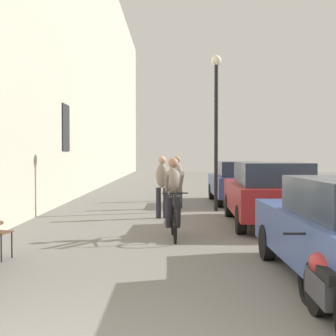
% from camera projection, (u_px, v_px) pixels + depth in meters
% --- Properties ---
extents(building_facade_left, '(0.54, 68.00, 13.20)m').
position_uv_depth(building_facade_left, '(60.00, 24.00, 17.25)').
color(building_facade_left, '#B7AD99').
rests_on(building_facade_left, ground_plane).
extents(cyclist_on_bicycle, '(0.52, 1.76, 1.74)m').
position_uv_depth(cyclist_on_bicycle, '(173.00, 200.00, 10.00)').
color(cyclist_on_bicycle, black).
rests_on(cyclist_on_bicycle, ground_plane).
extents(pedestrian_near, '(0.35, 0.26, 1.74)m').
position_uv_depth(pedestrian_near, '(162.00, 183.00, 13.06)').
color(pedestrian_near, '#26262D').
rests_on(pedestrian_near, ground_plane).
extents(pedestrian_mid, '(0.36, 0.27, 1.73)m').
position_uv_depth(pedestrian_mid, '(177.00, 179.00, 15.48)').
color(pedestrian_mid, '#26262D').
rests_on(pedestrian_mid, ground_plane).
extents(pedestrian_far, '(0.36, 0.26, 1.67)m').
position_uv_depth(pedestrian_far, '(174.00, 177.00, 17.91)').
color(pedestrian_far, '#26262D').
rests_on(pedestrian_far, ground_plane).
extents(street_lamp, '(0.32, 0.32, 4.90)m').
position_uv_depth(street_lamp, '(216.00, 112.00, 14.72)').
color(street_lamp, black).
rests_on(street_lamp, ground_plane).
extents(parked_car_second, '(2.01, 4.52, 1.59)m').
position_uv_depth(parked_car_second, '(268.00, 193.00, 11.74)').
color(parked_car_second, maroon).
rests_on(parked_car_second, ground_plane).
extents(parked_car_third, '(1.83, 4.31, 1.53)m').
position_uv_depth(parked_car_third, '(238.00, 182.00, 17.07)').
color(parked_car_third, '#384C84').
rests_on(parked_car_third, ground_plane).
extents(parked_motorcycle, '(0.62, 2.15, 0.92)m').
position_uv_depth(parked_motorcycle, '(326.00, 287.00, 4.82)').
color(parked_motorcycle, black).
rests_on(parked_motorcycle, ground_plane).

